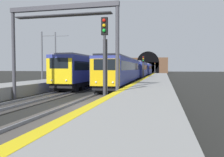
{
  "coord_description": "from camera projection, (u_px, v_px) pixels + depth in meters",
  "views": [
    {
      "loc": [
        -13.84,
        -5.39,
        2.58
      ],
      "look_at": [
        11.35,
        0.49,
        1.37
      ],
      "focal_mm": 35.94,
      "sensor_mm": 36.0,
      "label": 1
    }
  ],
  "objects": [
    {
      "name": "railway_signal_near",
      "position": [
        105.0,
        55.0,
        13.5
      ],
      "size": [
        0.39,
        0.38,
        5.61
      ],
      "rotation": [
        0.0,
        0.0,
        3.14
      ],
      "color": "#38383D",
      "rests_on": "ground_plane"
    },
    {
      "name": "ground_plane",
      "position": [
        80.0,
        107.0,
        14.81
      ],
      "size": [
        320.0,
        320.0,
        0.0
      ],
      "primitive_type": "plane",
      "color": "black"
    },
    {
      "name": "track_adjacent_line",
      "position": [
        19.0,
        104.0,
        15.85
      ],
      "size": [
        160.0,
        2.82,
        0.21
      ],
      "color": "#383533",
      "rests_on": "ground_plane"
    },
    {
      "name": "railway_signal_far",
      "position": [
        155.0,
        68.0,
        86.47
      ],
      "size": [
        0.39,
        0.38,
        4.71
      ],
      "rotation": [
        0.0,
        0.0,
        3.14
      ],
      "color": "#4C4C54",
      "rests_on": "ground_plane"
    },
    {
      "name": "catenary_mast_far",
      "position": [
        42.0,
        59.0,
        30.96
      ],
      "size": [
        0.22,
        2.03,
        7.59
      ],
      "color": "#595B60",
      "rests_on": "ground_plane"
    },
    {
      "name": "platform_right_edge_strip",
      "position": [
        117.0,
        92.0,
        14.19
      ],
      "size": [
        112.0,
        0.5,
        0.01
      ],
      "primitive_type": "cube",
      "color": "yellow",
      "rests_on": "platform_right"
    },
    {
      "name": "track_main_line",
      "position": [
        80.0,
        106.0,
        14.8
      ],
      "size": [
        160.0,
        2.92,
        0.21
      ],
      "color": "#4C4742",
      "rests_on": "ground_plane"
    },
    {
      "name": "railway_signal_mid",
      "position": [
        143.0,
        67.0,
        38.38
      ],
      "size": [
        0.39,
        0.38,
        4.65
      ],
      "rotation": [
        0.0,
        0.0,
        3.14
      ],
      "color": "#38383D",
      "rests_on": "ground_plane"
    },
    {
      "name": "tunnel_portal",
      "position": [
        148.0,
        65.0,
        108.93
      ],
      "size": [
        2.48,
        18.81,
        10.6
      ],
      "color": "brown",
      "rests_on": "ground_plane"
    },
    {
      "name": "catenary_mast_near",
      "position": [
        56.0,
        58.0,
        34.81
      ],
      "size": [
        0.22,
        2.32,
        8.12
      ],
      "color": "#595B60",
      "rests_on": "ground_plane"
    },
    {
      "name": "platform_right",
      "position": [
        144.0,
        101.0,
        13.84
      ],
      "size": [
        112.0,
        3.86,
        1.04
      ],
      "primitive_type": "cube",
      "color": "gray",
      "rests_on": "ground_plane"
    },
    {
      "name": "train_main_approaching",
      "position": [
        139.0,
        70.0,
        48.78
      ],
      "size": [
        59.17,
        3.22,
        3.91
      ],
      "rotation": [
        0.0,
        0.0,
        3.16
      ],
      "color": "navy",
      "rests_on": "ground_plane"
    },
    {
      "name": "train_adjacent_platform",
      "position": [
        110.0,
        69.0,
        42.12
      ],
      "size": [
        41.77,
        2.94,
        5.03
      ],
      "rotation": [
        0.0,
        0.0,
        3.14
      ],
      "color": "navy",
      "rests_on": "ground_plane"
    },
    {
      "name": "overhead_signal_gantry",
      "position": [
        62.0,
        29.0,
        17.28
      ],
      "size": [
        0.7,
        8.97,
        7.43
      ],
      "color": "#3F3F47",
      "rests_on": "ground_plane"
    }
  ]
}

